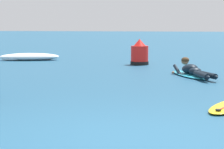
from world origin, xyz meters
The scene contains 4 objects.
ground_plane centered at (0.00, 10.00, 0.00)m, with size 120.00×120.00×0.00m, color navy.
surfer_far centered at (0.77, 6.84, 0.14)m, with size 1.37×2.46×0.53m.
whitewater_mid_left centered at (-5.46, 11.23, 0.13)m, with size 2.39×1.36×0.28m.
channel_marker_buoy centered at (-1.07, 10.13, 0.34)m, with size 0.63×0.63×0.89m.
Camera 1 is at (0.92, -5.73, 1.45)m, focal length 74.58 mm.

